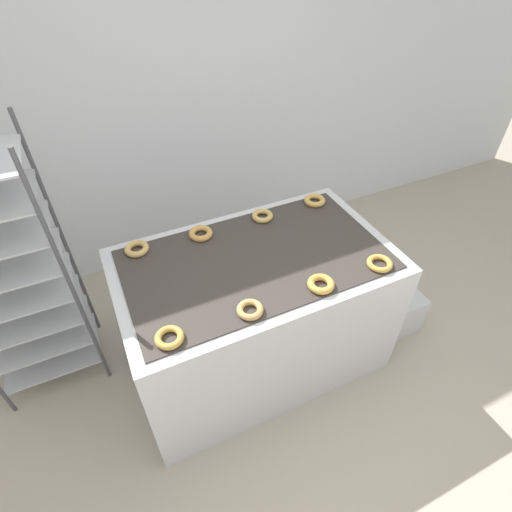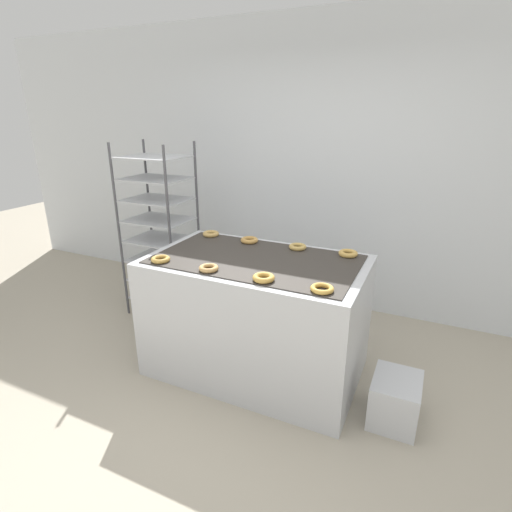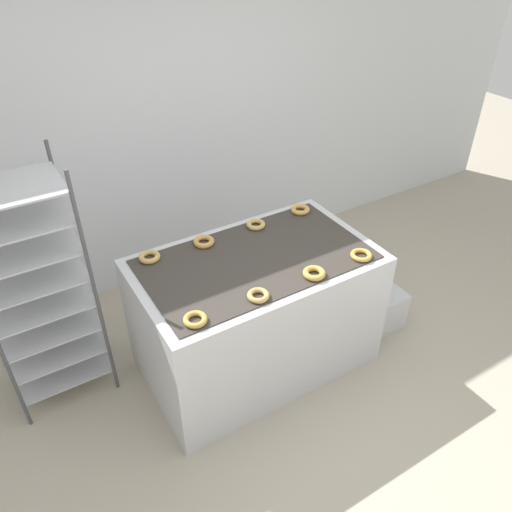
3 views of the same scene
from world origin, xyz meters
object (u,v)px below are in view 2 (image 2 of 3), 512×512
Objects in this scene: donut_near_midright at (264,278)px; donut_far_left at (211,234)px; glaze_bin at (395,400)px; donut_far_right at (348,253)px; donut_near_right at (322,289)px; fryer_machine at (256,316)px; donut_far_midleft at (249,240)px; donut_near_midleft at (209,268)px; donut_far_midright at (298,247)px; baking_rack_cart at (160,230)px; donut_near_left at (161,259)px.

donut_far_left is (-0.80, 0.69, -0.00)m from donut_near_midright.
donut_far_right reaches higher than glaze_bin.
donut_near_right is at bearing -90.25° from donut_far_right.
donut_far_midleft is (-0.21, 0.33, 0.48)m from fryer_machine.
donut_near_midleft is at bearing -60.18° from donut_far_left.
donut_far_midright is at bearing 59.70° from donut_near_midleft.
donut_far_midright is (-0.01, 0.67, -0.00)m from donut_near_midright.
donut_far_left is at bearing 178.82° from donut_far_midright.
donut_near_midleft is 0.67m from donut_far_midleft.
baking_rack_cart is at bearing 157.77° from fryer_machine.
donut_far_midleft is at bearing -10.22° from baking_rack_cart.
donut_near_left is 0.68m from donut_far_left.
glaze_bin is 1.85m from donut_near_left.
glaze_bin is 2.57× the size of donut_near_midright.
donut_far_right is (-0.48, 0.48, 0.79)m from glaze_bin.
donut_near_left is 0.96× the size of donut_near_right.
fryer_machine is at bearing 121.71° from donut_near_midright.
glaze_bin is 1.58m from donut_far_midleft.
donut_near_left is at bearing -139.89° from donut_far_midright.
donut_far_right is (0.80, 0.01, 0.00)m from donut_far_midleft.
baking_rack_cart is at bearing 172.83° from donut_far_midright.
donut_near_left is at bearing -150.50° from fryer_machine.
donut_far_left is 0.38m from donut_far_midleft.
donut_far_left is (-0.40, 0.69, 0.00)m from donut_near_midleft.
donut_far_midleft is at bearing 159.84° from glaze_bin.
donut_near_left is 0.96× the size of donut_near_midright.
donut_far_right reaches higher than donut_near_midleft.
baking_rack_cart reaches higher than donut_near_right.
donut_near_right is 1.36m from donut_far_left.
donut_near_right is (1.86, -0.86, 0.09)m from baking_rack_cart.
donut_far_midright is (0.79, -0.02, -0.00)m from donut_far_left.
donut_far_midright is (0.41, 0.01, -0.00)m from donut_far_midleft.
fryer_machine is at bearing -149.98° from donut_far_right.
glaze_bin is at bearing -7.57° from fryer_machine.
donut_near_left is at bearing 179.67° from donut_near_midright.
donut_far_right reaches higher than fryer_machine.
glaze_bin is at bearing 8.93° from donut_near_midleft.
glaze_bin is at bearing 12.99° from donut_near_midright.
fryer_machine is 0.62m from donut_far_midleft.
baking_rack_cart is at bearing 166.08° from donut_far_left.
donut_near_midright is 0.67m from donut_far_midright.
fryer_machine is 1.42m from baking_rack_cart.
donut_far_left is 0.97× the size of donut_far_midleft.
donut_far_midleft is at bearing 122.74° from fryer_machine.
donut_near_left is at bearing -173.36° from glaze_bin.
donut_near_right is at bearing -0.19° from donut_near_left.
baking_rack_cart is 0.71m from donut_far_left.
fryer_machine is 11.40× the size of donut_far_left.
baking_rack_cart is 12.69× the size of donut_near_midleft.
fryer_machine is 11.91× the size of donut_near_midleft.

